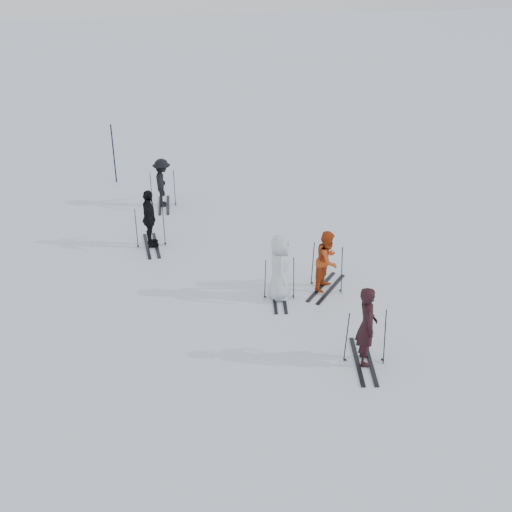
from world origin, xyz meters
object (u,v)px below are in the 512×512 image
(skier_near_dark, at_px, (367,327))
(skier_uphill_far, at_px, (162,183))
(skier_red, at_px, (327,261))
(piste_marker, at_px, (114,154))
(skier_uphill_left, at_px, (150,219))
(skier_grey, at_px, (280,268))

(skier_near_dark, distance_m, skier_uphill_far, 10.20)
(skier_red, distance_m, piste_marker, 10.40)
(skier_near_dark, height_order, skier_uphill_left, skier_near_dark)
(skier_near_dark, distance_m, skier_grey, 3.16)
(skier_red, height_order, skier_uphill_far, skier_uphill_far)
(skier_grey, height_order, skier_uphill_far, skier_grey)
(skier_red, relative_size, skier_uphill_far, 0.99)
(skier_uphill_far, relative_size, piste_marker, 0.74)
(skier_red, bearing_deg, skier_uphill_left, 91.47)
(skier_near_dark, distance_m, skier_red, 3.17)
(skier_uphill_far, xyz_separation_m, piste_marker, (-1.56, 2.58, 0.28))
(skier_near_dark, distance_m, skier_uphill_left, 7.73)
(skier_near_dark, distance_m, piste_marker, 13.18)
(skier_uphill_left, distance_m, piste_marker, 5.71)
(skier_uphill_far, bearing_deg, skier_uphill_left, 173.80)
(skier_near_dark, bearing_deg, skier_grey, 32.48)
(skier_grey, relative_size, piste_marker, 0.79)
(skier_uphill_left, bearing_deg, piste_marker, 7.43)
(skier_red, bearing_deg, skier_near_dark, -142.56)
(piste_marker, bearing_deg, skier_near_dark, -66.83)
(skier_uphill_left, height_order, skier_uphill_far, skier_uphill_left)
(skier_grey, distance_m, skier_uphill_left, 4.66)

